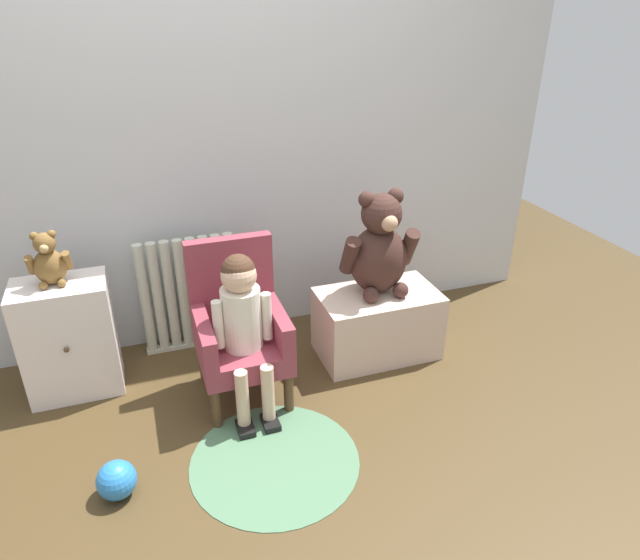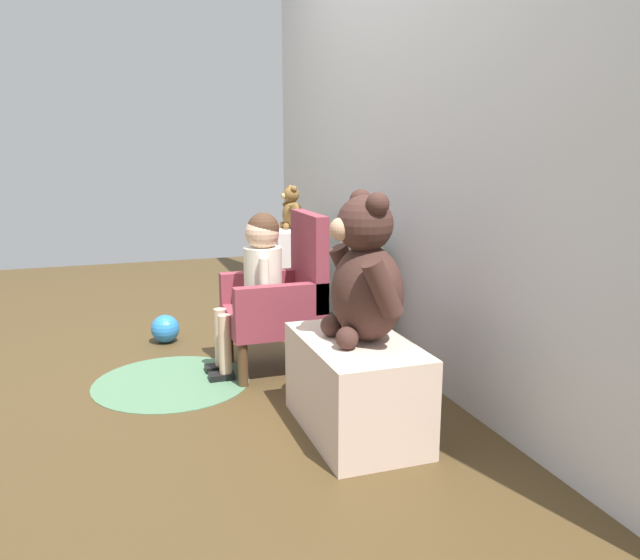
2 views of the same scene
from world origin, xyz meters
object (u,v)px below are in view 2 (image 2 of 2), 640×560
object	(u,v)px
toy_ball	(165,329)
child_armchair	(283,298)
floor_rug	(172,382)
child_figure	(258,270)
low_bench	(355,386)
small_dresser	(291,276)
radiator	(360,290)
large_teddy_bear	(366,276)
small_teddy_bear	(292,210)

from	to	relation	value
toy_ball	child_armchair	bearing A→B (deg)	40.06
child_armchair	floor_rug	size ratio (longest dim) A/B	1.06
child_figure	child_armchair	bearing A→B (deg)	90.00
child_armchair	floor_rug	xyz separation A→B (m)	(0.02, -0.51, -0.33)
child_armchair	low_bench	distance (m)	0.74
low_bench	toy_ball	size ratio (longest dim) A/B	4.06
floor_rug	child_figure	bearing A→B (deg)	92.44
child_figure	toy_ball	xyz separation A→B (m)	(-0.58, -0.37, -0.40)
child_armchair	low_bench	bearing A→B (deg)	5.44
small_dresser	toy_ball	distance (m)	0.78
radiator	child_figure	xyz separation A→B (m)	(0.16, -0.56, 0.17)
radiator	floor_rug	world-z (taller)	radiator
low_bench	child_armchair	bearing A→B (deg)	-174.56
child_armchair	toy_ball	xyz separation A→B (m)	(-0.58, -0.48, -0.26)
child_figure	large_teddy_bear	distance (m)	0.76
radiator	low_bench	world-z (taller)	radiator
radiator	floor_rug	xyz separation A→B (m)	(0.18, -0.96, -0.30)
low_bench	floor_rug	bearing A→B (deg)	-140.33
child_figure	low_bench	world-z (taller)	child_figure
child_armchair	toy_ball	size ratio (longest dim) A/B	4.89
small_dresser	child_armchair	xyz separation A→B (m)	(0.73, -0.25, 0.06)
child_figure	small_dresser	bearing A→B (deg)	153.40
large_teddy_bear	small_dresser	bearing A→B (deg)	173.99
child_armchair	toy_ball	bearing A→B (deg)	-139.94
child_figure	floor_rug	world-z (taller)	child_figure
small_dresser	child_armchair	distance (m)	0.78
floor_rug	radiator	bearing A→B (deg)	100.72
toy_ball	floor_rug	bearing A→B (deg)	-2.73
radiator	small_teddy_bear	distance (m)	0.70
radiator	child_armchair	distance (m)	0.48
small_dresser	child_armchair	world-z (taller)	child_armchair
small_teddy_bear	toy_ball	size ratio (longest dim) A/B	1.65
child_armchair	large_teddy_bear	size ratio (longest dim) A/B	1.38
radiator	small_teddy_bear	xyz separation A→B (m)	(-0.58, -0.18, 0.36)
large_teddy_bear	small_teddy_bear	bearing A→B (deg)	173.68
radiator	toy_ball	bearing A→B (deg)	-113.90
radiator	child_armchair	size ratio (longest dim) A/B	0.85
small_teddy_bear	floor_rug	distance (m)	1.27
child_armchair	small_dresser	bearing A→B (deg)	161.01
child_armchair	radiator	bearing A→B (deg)	110.26
child_armchair	child_figure	size ratio (longest dim) A/B	0.99
child_figure	large_teddy_bear	world-z (taller)	large_teddy_bear
child_figure	toy_ball	world-z (taller)	child_figure
small_teddy_bear	toy_ball	world-z (taller)	small_teddy_bear
child_figure	large_teddy_bear	xyz separation A→B (m)	(0.72, 0.21, 0.10)
low_bench	toy_ball	world-z (taller)	low_bench
floor_rug	small_dresser	bearing A→B (deg)	134.40
small_teddy_bear	low_bench	bearing A→B (deg)	-7.53
large_teddy_bear	small_teddy_bear	world-z (taller)	large_teddy_bear
radiator	large_teddy_bear	world-z (taller)	large_teddy_bear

